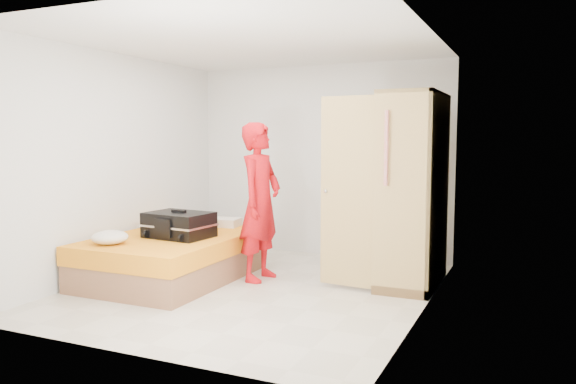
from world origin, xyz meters
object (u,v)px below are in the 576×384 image
at_px(wardrobe, 408,195).
at_px(suitcase, 179,225).
at_px(person, 260,202).
at_px(bed, 172,257).
at_px(round_cushion, 110,237).

bearing_deg(wardrobe, suitcase, -159.59).
bearing_deg(person, bed, 115.85).
height_order(bed, round_cushion, round_cushion).
xyz_separation_m(wardrobe, person, (-1.57, -0.46, -0.10)).
height_order(bed, wardrobe, wardrobe).
distance_m(person, round_cushion, 1.67).
bearing_deg(bed, wardrobe, 19.00).
height_order(bed, suitcase, suitcase).
height_order(suitcase, round_cushion, suitcase).
bearing_deg(suitcase, person, 33.77).
distance_m(bed, round_cushion, 0.80).
distance_m(wardrobe, round_cushion, 3.23).
xyz_separation_m(suitcase, round_cushion, (-0.42, -0.64, -0.07)).
distance_m(bed, person, 1.20).
bearing_deg(suitcase, round_cushion, -117.70).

